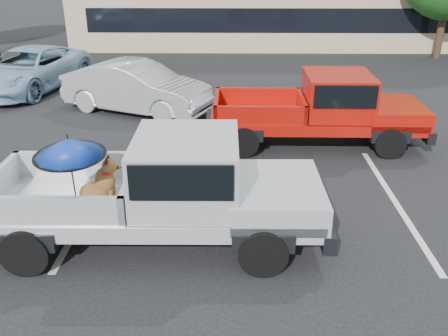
{
  "coord_description": "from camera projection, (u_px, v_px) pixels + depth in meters",
  "views": [
    {
      "loc": [
        -0.25,
        -6.79,
        4.61
      ],
      "look_at": [
        -0.36,
        0.66,
        1.3
      ],
      "focal_mm": 40.0,
      "sensor_mm": 36.0,
      "label": 1
    }
  ],
  "objects": [
    {
      "name": "stripe_left",
      "position": [
        93.0,
        199.0,
        9.94
      ],
      "size": [
        0.12,
        5.0,
        0.01
      ],
      "primitive_type": "cube",
      "color": "silver",
      "rests_on": "ground"
    },
    {
      "name": "silver_pickup",
      "position": [
        173.0,
        186.0,
        8.11
      ],
      "size": [
        5.71,
        2.16,
        2.06
      ],
      "rotation": [
        0.0,
        0.0,
        0.01
      ],
      "color": "black",
      "rests_on": "ground"
    },
    {
      "name": "ground",
      "position": [
        246.0,
        258.0,
        8.07
      ],
      "size": [
        90.0,
        90.0,
        0.0
      ],
      "primitive_type": "plane",
      "color": "black",
      "rests_on": "ground"
    },
    {
      "name": "blue_suv",
      "position": [
        28.0,
        70.0,
        17.28
      ],
      "size": [
        3.46,
        5.56,
        1.44
      ],
      "primitive_type": "imported",
      "rotation": [
        0.0,
        0.0,
        -0.22
      ],
      "color": "#87ADCA",
      "rests_on": "ground"
    },
    {
      "name": "silver_sedan",
      "position": [
        137.0,
        88.0,
        14.93
      ],
      "size": [
        4.81,
        3.24,
        1.5
      ],
      "primitive_type": "imported",
      "rotation": [
        0.0,
        0.0,
        1.17
      ],
      "color": "#A3A6AA",
      "rests_on": "ground"
    },
    {
      "name": "stripe_right",
      "position": [
        395.0,
        201.0,
        9.86
      ],
      "size": [
        0.12,
        5.0,
        0.01
      ],
      "primitive_type": "cube",
      "color": "silver",
      "rests_on": "ground"
    },
    {
      "name": "red_pickup",
      "position": [
        330.0,
        107.0,
        12.36
      ],
      "size": [
        5.48,
        2.07,
        1.8
      ],
      "rotation": [
        0.0,
        0.0,
        -0.01
      ],
      "color": "black",
      "rests_on": "ground"
    }
  ]
}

